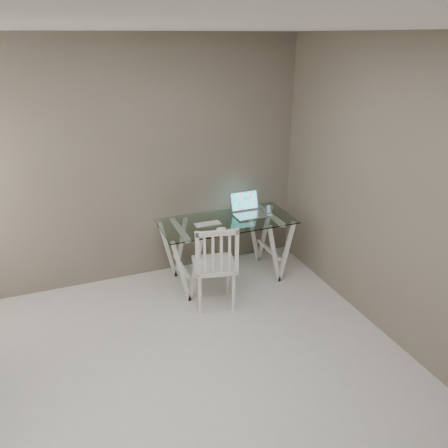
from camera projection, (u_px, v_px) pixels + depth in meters
name	position (u px, v px, depth m)	size (l,w,h in m)	color
room	(178.00, 202.00, 2.68)	(4.50, 4.52, 2.71)	beige
desk	(227.00, 249.00, 5.04)	(1.50, 0.70, 0.75)	silver
chair	(215.00, 263.00, 4.45)	(0.51, 0.51, 0.95)	white
laptop	(247.00, 209.00, 5.06)	(0.36, 0.33, 0.24)	silver
keyboard	(208.00, 224.00, 4.80)	(0.30, 0.13, 0.01)	silver
mouse	(221.00, 229.00, 4.65)	(0.11, 0.07, 0.04)	white
phone_dock	(268.00, 212.00, 5.05)	(0.07, 0.07, 0.13)	white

